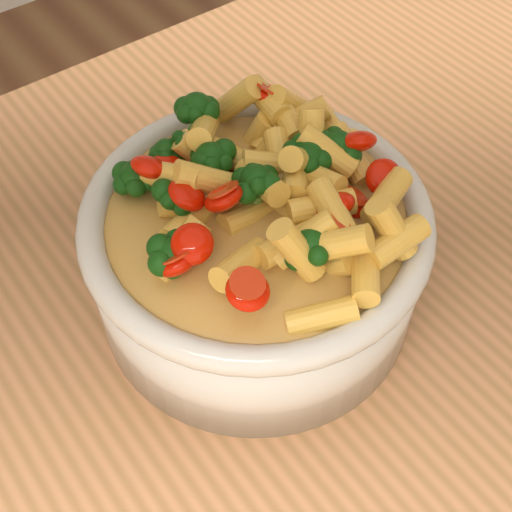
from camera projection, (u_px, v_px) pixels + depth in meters
table at (288, 453)px, 0.55m from camera, size 1.20×0.80×0.90m
serving_bowl at (256, 255)px, 0.48m from camera, size 0.23×0.23×0.10m
pasta_salad at (256, 193)px, 0.43m from camera, size 0.18×0.18×0.04m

